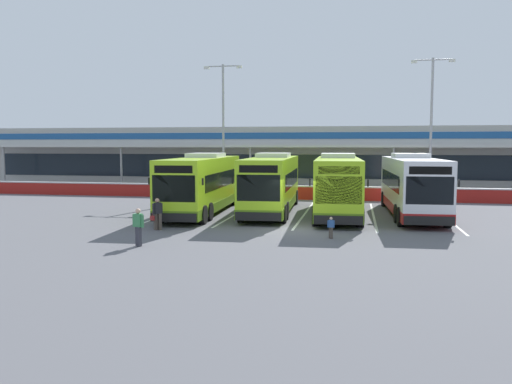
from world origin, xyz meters
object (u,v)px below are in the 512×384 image
pedestrian_in_dark_coat (138,226)px  coach_bus_left_centre (272,184)px  coach_bus_right_centre (412,186)px  coach_bus_centre (338,186)px  coach_bus_leftmost (203,185)px  pedestrian_with_handbag (157,213)px  lamp_post_west (223,121)px  pedestrian_child (331,227)px  lamp_post_centre (431,119)px

pedestrian_in_dark_coat → coach_bus_left_centre: bearing=72.8°
coach_bus_right_centre → pedestrian_in_dark_coat: (-12.41, -12.30, -0.91)m
coach_bus_left_centre → coach_bus_centre: same height
coach_bus_leftmost → pedestrian_with_handbag: 6.92m
coach_bus_left_centre → pedestrian_in_dark_coat: size_ratio=7.56×
lamp_post_west → coach_bus_left_centre: bearing=-60.1°
coach_bus_leftmost → coach_bus_centre: 8.47m
coach_bus_centre → coach_bus_right_centre: 4.49m
coach_bus_left_centre → pedestrian_child: bearing=-64.5°
lamp_post_west → pedestrian_in_dark_coat: bearing=-84.8°
coach_bus_right_centre → pedestrian_with_handbag: coach_bus_right_centre is taller
pedestrian_with_handbag → pedestrian_child: pedestrian_with_handbag is taller
pedestrian_in_dark_coat → coach_bus_centre: bearing=55.7°
pedestrian_child → coach_bus_right_centre: bearing=63.6°
coach_bus_left_centre → coach_bus_leftmost: bearing=-164.3°
coach_bus_centre → lamp_post_centre: bearing=57.1°
coach_bus_right_centre → lamp_post_centre: bearing=76.7°
coach_bus_right_centre → coach_bus_leftmost: bearing=-174.2°
pedestrian_in_dark_coat → coach_bus_leftmost: bearing=92.4°
coach_bus_left_centre → lamp_post_centre: 15.50m
pedestrian_in_dark_coat → lamp_post_centre: lamp_post_centre is taller
coach_bus_leftmost → pedestrian_in_dark_coat: 11.05m
pedestrian_in_dark_coat → lamp_post_west: bearing=95.2°
pedestrian_with_handbag → lamp_post_west: bearing=93.8°
coach_bus_leftmost → coach_bus_right_centre: same height
coach_bus_centre → lamp_post_centre: 13.27m
coach_bus_centre → pedestrian_with_handbag: 11.60m
coach_bus_leftmost → coach_bus_left_centre: 4.41m
pedestrian_with_handbag → lamp_post_centre: size_ratio=0.15×
lamp_post_west → coach_bus_centre: bearing=-46.6°
coach_bus_right_centre → pedestrian_child: bearing=-116.4°
coach_bus_centre → pedestrian_in_dark_coat: 14.18m
pedestrian_child → lamp_post_west: 22.11m
lamp_post_centre → coach_bus_leftmost: bearing=-143.7°
coach_bus_left_centre → lamp_post_west: (-5.78, 10.06, 4.50)m
coach_bus_centre → lamp_post_centre: size_ratio=1.11×
coach_bus_right_centre → lamp_post_west: 18.09m
pedestrian_with_handbag → pedestrian_in_dark_coat: (0.80, -4.16, 0.02)m
coach_bus_leftmost → coach_bus_right_centre: 12.95m
coach_bus_left_centre → coach_bus_right_centre: 8.64m
coach_bus_left_centre → lamp_post_centre: size_ratio=1.11×
pedestrian_with_handbag → lamp_post_centre: (15.55, 18.01, 5.43)m
coach_bus_centre → lamp_post_west: bearing=133.4°
pedestrian_in_dark_coat → lamp_post_centre: bearing=56.4°
coach_bus_centre → pedestrian_child: bearing=-89.9°
coach_bus_left_centre → coach_bus_centre: bearing=-7.0°
pedestrian_in_dark_coat → lamp_post_centre: 27.18m
coach_bus_centre → pedestrian_child: 8.40m
pedestrian_child → lamp_post_west: (-9.99, 18.87, 5.75)m
pedestrian_in_dark_coat → coach_bus_right_centre: bearing=44.7°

